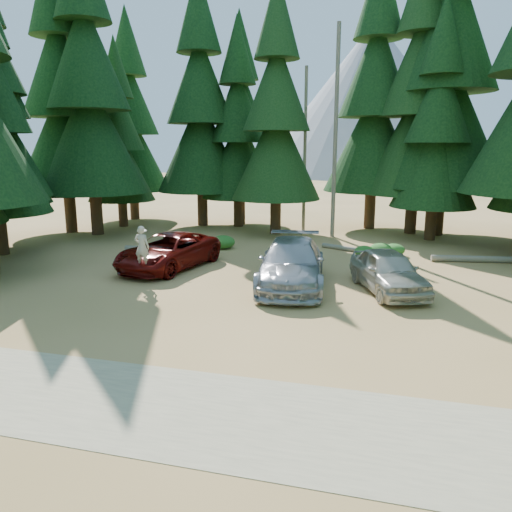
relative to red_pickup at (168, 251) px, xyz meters
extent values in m
plane|color=olive|center=(5.34, -4.70, -0.77)|extent=(160.00, 160.00, 0.00)
cube|color=tan|center=(5.34, -11.20, -0.76)|extent=(26.00, 3.50, 0.01)
cylinder|color=#696054|center=(6.14, 9.80, 5.23)|extent=(0.24, 0.24, 12.00)
cylinder|color=#696054|center=(4.14, 11.30, 4.23)|extent=(0.20, 0.20, 10.00)
cone|color=#919398|center=(5.34, 80.30, 13.23)|extent=(44.00, 44.00, 28.00)
cone|color=#919398|center=(-2.66, 90.30, 9.23)|extent=(36.00, 36.00, 20.00)
imported|color=#5E0B08|center=(0.00, 0.00, 0.00)|extent=(3.53, 5.91, 1.54)
imported|color=#ADAFB6|center=(5.80, -1.38, 0.11)|extent=(3.26, 6.33, 1.76)
imported|color=beige|center=(9.42, -1.25, 0.01)|extent=(3.41, 4.94, 1.56)
imported|color=beige|center=(0.01, -2.42, 0.67)|extent=(0.62, 0.41, 1.68)
cylinder|color=white|center=(0.01, -2.37, 1.31)|extent=(0.36, 0.36, 0.04)
cylinder|color=#696054|center=(-1.38, 2.66, -0.61)|extent=(4.55, 0.48, 0.32)
cylinder|color=#696054|center=(7.36, 5.80, -0.65)|extent=(2.77, 1.46, 0.24)
cylinder|color=#696054|center=(13.75, 4.80, -0.62)|extent=(4.77, 1.02, 0.31)
ellipsoid|color=#1B5B1B|center=(0.90, 2.22, -0.46)|extent=(1.11, 1.11, 0.61)
ellipsoid|color=#1B5B1B|center=(-1.52, 3.41, -0.49)|extent=(1.03, 1.03, 0.57)
ellipsoid|color=#1B5B1B|center=(0.93, 4.77, -0.42)|extent=(1.26, 1.26, 0.69)
ellipsoid|color=#1B5B1B|center=(8.29, 4.66, -0.50)|extent=(0.98, 0.98, 0.54)
ellipsoid|color=#1B5B1B|center=(9.68, 5.26, -0.47)|extent=(1.08, 1.08, 0.59)
ellipsoid|color=#1B5B1B|center=(9.07, 4.99, -0.45)|extent=(1.16, 1.16, 0.64)
ellipsoid|color=#1B5B1B|center=(-2.44, 1.97, -0.53)|extent=(0.88, 0.88, 0.48)
camera|label=1|loc=(9.27, -19.84, 4.54)|focal=35.00mm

